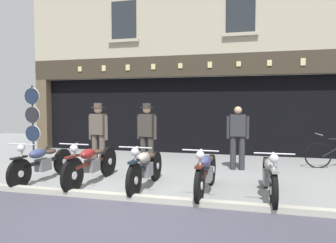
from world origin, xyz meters
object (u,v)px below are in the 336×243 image
Objects in this scene: shopkeeper_center at (147,132)px; advert_board_near at (258,101)px; motorcycle_center_left at (92,163)px; motorcycle_center at (146,167)px; salesman_left at (98,132)px; motorcycle_right at (270,175)px; motorcycle_left at (42,162)px; motorcycle_center_right at (206,171)px; tyre_sign_pole at (33,116)px; salesman_right at (238,135)px.

advert_board_near reaches higher than shopkeeper_center.
motorcycle_center_left is 1.96m from shopkeeper_center.
shopkeeper_center is at bearing -71.85° from motorcycle_center.
salesman_left is (-1.81, 1.56, 0.53)m from motorcycle_center.
motorcycle_center_left reaches higher than motorcycle_right.
motorcycle_center_right is at bearing -178.08° from motorcycle_left.
tyre_sign_pole is 2.30× the size of advert_board_near.
motorcycle_center_right reaches higher than motorcycle_left.
motorcycle_center_left is at bearing -128.41° from advert_board_near.
motorcycle_right is at bearing -177.45° from motorcycle_left.
advert_board_near reaches higher than motorcycle_right.
salesman_left is at bearing -144.20° from advert_board_near.
tyre_sign_pole reaches higher than motorcycle_left.
motorcycle_center_right is 2.65m from shopkeeper_center.
motorcycle_center_left is 3.67m from salesman_right.
motorcycle_right is 7.78m from tyre_sign_pole.
motorcycle_center_right reaches higher than motorcycle_right.
motorcycle_center_right is at bearing 0.93° from motorcycle_right.
advert_board_near is at bearing -116.18° from motorcycle_center.
motorcycle_center is 2.84m from salesman_right.
motorcycle_left is at bearing -136.20° from advert_board_near.
shopkeeper_center is (-1.76, 1.90, 0.53)m from motorcycle_center_right.
tyre_sign_pole is at bearing -45.90° from motorcycle_left.
motorcycle_center_right is at bearing 178.92° from motorcycle_center.
tyre_sign_pole is (-2.47, 2.85, 0.90)m from motorcycle_left.
salesman_left is 1.28m from shopkeeper_center.
motorcycle_center_right is (1.19, -0.05, -0.00)m from motorcycle_center.
motorcycle_center is at bearing 144.62° from salesman_left.
motorcycle_right is 0.86× the size of tyre_sign_pole.
salesman_left is 1.00× the size of shopkeeper_center.
motorcycle_right is at bearing -90.31° from advert_board_near.
motorcycle_center is (1.21, -0.07, -0.01)m from motorcycle_center_left.
salesman_right is (1.75, 2.19, 0.47)m from motorcycle_center.
motorcycle_left is at bearing 0.34° from motorcycle_center.
tyre_sign_pole reaches higher than salesman_left.
tyre_sign_pole is (-6.04, 2.93, 0.89)m from motorcycle_center_right.
motorcycle_center is 1.20× the size of salesman_right.
motorcycle_center_left is at bearing 0.83° from motorcycle_center_right.
motorcycle_left is 1.97× the size of advert_board_near.
advert_board_near is (2.92, 2.71, 0.83)m from shopkeeper_center.
motorcycle_center_left is 1.69m from salesman_left.
motorcycle_center_right is (2.40, -0.12, -0.02)m from motorcycle_center_left.
motorcycle_left is at bearing 54.00° from shopkeeper_center.
motorcycle_center_left is at bearing -1.91° from motorcycle_right.
motorcycle_center is 5.31m from advert_board_near.
motorcycle_left is 0.86× the size of tyre_sign_pole.
advert_board_near reaches higher than salesman_right.
motorcycle_left is at bearing 2.39° from motorcycle_center_right.
motorcycle_center_right is 0.84× the size of tyre_sign_pole.
salesman_right reaches higher than motorcycle_left.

